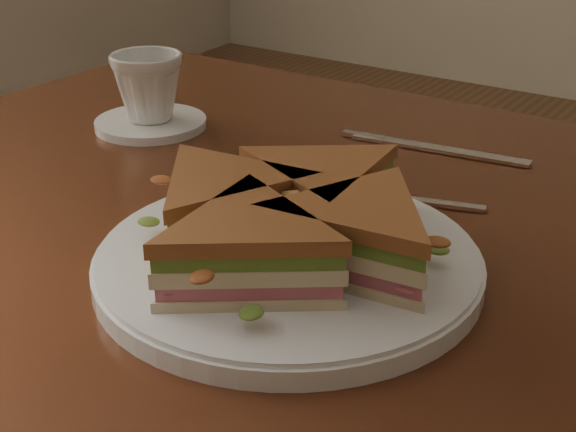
{
  "coord_description": "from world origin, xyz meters",
  "views": [
    {
      "loc": [
        0.3,
        -0.56,
        1.07
      ],
      "look_at": [
        -0.01,
        -0.1,
        0.8
      ],
      "focal_mm": 50.0,
      "sensor_mm": 36.0,
      "label": 1
    }
  ],
  "objects_px": {
    "plate": "(288,264)",
    "knife": "(426,148)",
    "table": "(358,323)",
    "saucer": "(151,123)",
    "coffee_cup": "(148,87)",
    "sandwich_wedges": "(288,222)",
    "spoon": "(342,190)"
  },
  "relations": [
    {
      "from": "plate",
      "to": "knife",
      "type": "relative_size",
      "value": 1.43
    },
    {
      "from": "table",
      "to": "knife",
      "type": "height_order",
      "value": "knife"
    },
    {
      "from": "table",
      "to": "plate",
      "type": "xyz_separation_m",
      "value": [
        -0.01,
        -0.1,
        0.11
      ]
    },
    {
      "from": "saucer",
      "to": "coffee_cup",
      "type": "distance_m",
      "value": 0.04
    },
    {
      "from": "saucer",
      "to": "table",
      "type": "bearing_deg",
      "value": -16.07
    },
    {
      "from": "table",
      "to": "coffee_cup",
      "type": "relative_size",
      "value": 14.13
    },
    {
      "from": "coffee_cup",
      "to": "sandwich_wedges",
      "type": "bearing_deg",
      "value": -8.25
    },
    {
      "from": "knife",
      "to": "plate",
      "type": "bearing_deg",
      "value": -91.84
    },
    {
      "from": "table",
      "to": "knife",
      "type": "bearing_deg",
      "value": 100.3
    },
    {
      "from": "knife",
      "to": "saucer",
      "type": "relative_size",
      "value": 1.62
    },
    {
      "from": "coffee_cup",
      "to": "spoon",
      "type": "bearing_deg",
      "value": 14.31
    },
    {
      "from": "spoon",
      "to": "knife",
      "type": "height_order",
      "value": "spoon"
    },
    {
      "from": "saucer",
      "to": "spoon",
      "type": "bearing_deg",
      "value": -8.44
    },
    {
      "from": "saucer",
      "to": "coffee_cup",
      "type": "relative_size",
      "value": 1.56
    },
    {
      "from": "sandwich_wedges",
      "to": "spoon",
      "type": "height_order",
      "value": "sandwich_wedges"
    },
    {
      "from": "plate",
      "to": "sandwich_wedges",
      "type": "distance_m",
      "value": 0.04
    },
    {
      "from": "table",
      "to": "saucer",
      "type": "bearing_deg",
      "value": 163.93
    },
    {
      "from": "table",
      "to": "spoon",
      "type": "relative_size",
      "value": 6.71
    },
    {
      "from": "plate",
      "to": "knife",
      "type": "height_order",
      "value": "plate"
    },
    {
      "from": "coffee_cup",
      "to": "knife",
      "type": "bearing_deg",
      "value": 43.43
    },
    {
      "from": "sandwich_wedges",
      "to": "table",
      "type": "bearing_deg",
      "value": 83.85
    },
    {
      "from": "sandwich_wedges",
      "to": "spoon",
      "type": "bearing_deg",
      "value": 105.14
    },
    {
      "from": "knife",
      "to": "table",
      "type": "bearing_deg",
      "value": -86.62
    },
    {
      "from": "table",
      "to": "knife",
      "type": "relative_size",
      "value": 5.58
    },
    {
      "from": "spoon",
      "to": "sandwich_wedges",
      "type": "bearing_deg",
      "value": -91.42
    },
    {
      "from": "plate",
      "to": "spoon",
      "type": "bearing_deg",
      "value": 105.14
    },
    {
      "from": "table",
      "to": "sandwich_wedges",
      "type": "xyz_separation_m",
      "value": [
        -0.01,
        -0.1,
        0.14
      ]
    },
    {
      "from": "spoon",
      "to": "knife",
      "type": "relative_size",
      "value": 0.83
    },
    {
      "from": "table",
      "to": "saucer",
      "type": "distance_m",
      "value": 0.37
    },
    {
      "from": "spoon",
      "to": "knife",
      "type": "distance_m",
      "value": 0.16
    },
    {
      "from": "plate",
      "to": "coffee_cup",
      "type": "relative_size",
      "value": 3.62
    },
    {
      "from": "spoon",
      "to": "coffee_cup",
      "type": "bearing_deg",
      "value": 155.0
    }
  ]
}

